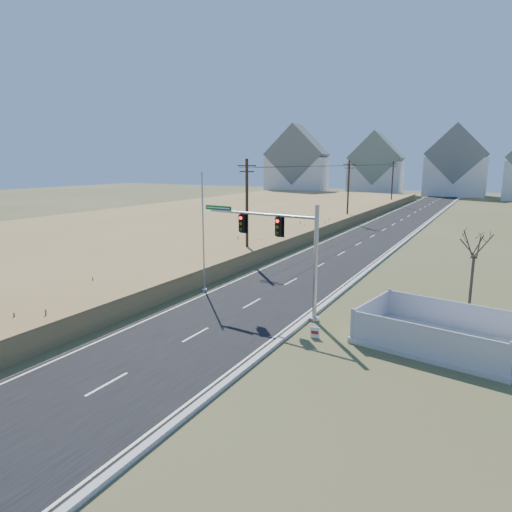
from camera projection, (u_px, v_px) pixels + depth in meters
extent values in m
plane|color=#454D25|center=(217.00, 324.00, 24.98)|extent=(260.00, 260.00, 0.00)
cube|color=black|center=(399.00, 221.00, 68.16)|extent=(8.00, 180.00, 0.06)
cube|color=#B2AFA8|center=(428.00, 223.00, 66.23)|extent=(0.30, 180.00, 0.18)
cube|color=#A28149|center=(227.00, 215.00, 70.48)|extent=(38.00, 110.00, 1.30)
cylinder|color=#422D1E|center=(247.00, 211.00, 40.03)|extent=(0.26, 0.26, 9.00)
cube|color=#422D1E|center=(247.00, 166.00, 39.25)|extent=(1.80, 0.10, 0.10)
cube|color=#422D1E|center=(247.00, 172.00, 39.35)|extent=(1.40, 0.10, 0.10)
cylinder|color=#422D1E|center=(348.00, 192.00, 65.95)|extent=(0.26, 0.26, 9.00)
cube|color=#422D1E|center=(349.00, 164.00, 65.16)|extent=(1.80, 0.10, 0.10)
cube|color=#422D1E|center=(349.00, 168.00, 65.26)|extent=(1.40, 0.10, 0.10)
cylinder|color=#422D1E|center=(392.00, 184.00, 91.86)|extent=(0.26, 0.26, 9.00)
cube|color=#422D1E|center=(393.00, 164.00, 91.08)|extent=(1.80, 0.10, 0.10)
cube|color=#422D1E|center=(393.00, 166.00, 91.18)|extent=(1.40, 0.10, 0.10)
cube|color=silver|center=(297.00, 176.00, 127.91)|extent=(17.38, 13.12, 10.00)
cube|color=slate|center=(297.00, 154.00, 126.72)|extent=(17.69, 13.38, 16.29)
cube|color=silver|center=(375.00, 178.00, 125.68)|extent=(14.66, 10.95, 9.00)
cube|color=slate|center=(376.00, 158.00, 124.60)|extent=(14.93, 11.17, 14.26)
cube|color=silver|center=(455.00, 177.00, 119.80)|extent=(15.00, 10.00, 10.00)
cube|color=slate|center=(457.00, 154.00, 118.61)|extent=(15.27, 10.20, 15.27)
cylinder|color=#9EA0A5|center=(314.00, 319.00, 25.49)|extent=(0.55, 0.55, 0.18)
cylinder|color=#9EA0A5|center=(316.00, 264.00, 24.86)|extent=(0.24, 0.24, 6.47)
cylinder|color=#9EA0A5|center=(260.00, 214.00, 26.44)|extent=(7.36, 1.06, 0.15)
cube|color=black|center=(279.00, 227.00, 25.84)|extent=(0.37, 0.32, 1.05)
cube|color=black|center=(242.00, 223.00, 27.30)|extent=(0.37, 0.32, 1.05)
cube|color=#056220|center=(218.00, 208.00, 28.18)|extent=(2.02, 0.29, 0.28)
cube|color=#B7B5AD|center=(437.00, 342.00, 22.09)|extent=(7.86, 5.99, 0.27)
cube|color=#B7B7BC|center=(423.00, 340.00, 20.16)|extent=(6.76, 1.23, 1.37)
cube|color=#B7B7BC|center=(452.00, 314.00, 23.69)|extent=(6.76, 1.23, 1.37)
cube|color=#B7B7BC|center=(372.00, 312.00, 23.98)|extent=(0.85, 4.51, 1.37)
cube|color=white|center=(315.00, 332.00, 22.91)|extent=(0.45, 0.14, 0.56)
cube|color=#B01B0B|center=(315.00, 333.00, 22.88)|extent=(0.36, 0.09, 0.16)
cylinder|color=#B7B5AD|center=(205.00, 290.00, 31.32)|extent=(0.36, 0.36, 0.16)
cylinder|color=#9EA0A5|center=(203.00, 233.00, 30.53)|extent=(0.10, 0.10, 8.06)
cylinder|color=#4C3F33|center=(471.00, 286.00, 26.03)|extent=(0.16, 0.16, 3.49)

